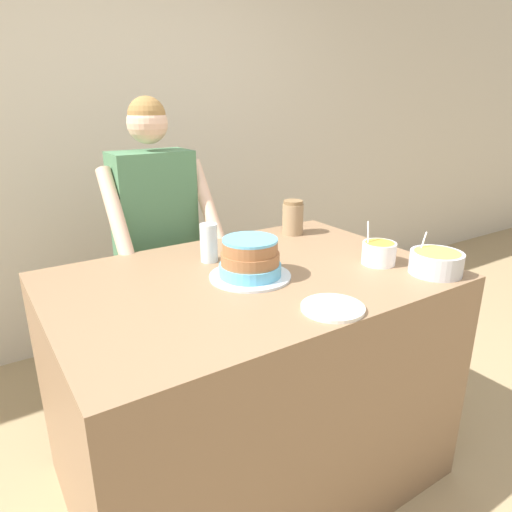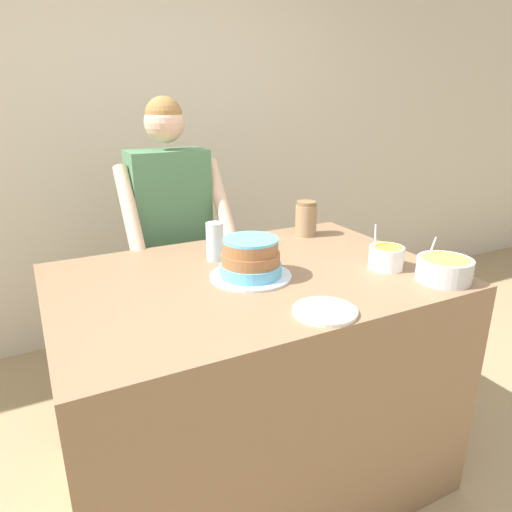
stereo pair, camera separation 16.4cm
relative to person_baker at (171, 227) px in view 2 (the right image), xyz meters
name	(u,v)px [view 2 (the right image)]	position (x,y,z in m)	size (l,w,h in m)	color
wall_back	(141,140)	(0.08, 0.82, 0.36)	(10.00, 0.05, 2.60)	beige
counter	(252,379)	(0.08, -0.73, -0.48)	(1.45, 0.99, 0.92)	#8C6B4C
person_baker	(171,227)	(0.00, 0.00, 0.00)	(0.51, 0.44, 1.56)	#2D2D38
cake	(251,260)	(0.07, -0.75, 0.05)	(0.30, 0.30, 0.15)	silver
frosting_bowl_yellow	(444,269)	(0.67, -1.10, 0.03)	(0.20, 0.20, 0.14)	silver
frosting_bowl_orange	(386,257)	(0.58, -0.91, 0.03)	(0.13, 0.13, 0.17)	white
drinking_glass	(215,241)	(0.03, -0.51, 0.06)	(0.07, 0.07, 0.16)	silver
ceramic_plate	(325,311)	(0.14, -1.13, -0.01)	(0.20, 0.20, 0.01)	white
stoneware_jar	(306,219)	(0.55, -0.38, 0.07)	(0.10, 0.10, 0.17)	#9E7F5B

